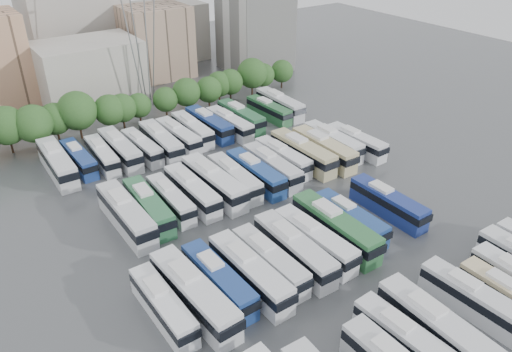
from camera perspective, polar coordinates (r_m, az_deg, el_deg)
ground at (r=65.75m, az=4.35°, el=-5.44°), size 220.00×220.00×0.00m
tree_line at (r=95.04m, az=-13.45°, el=8.30°), size 66.02×7.85×8.62m
city_buildings at (r=120.13m, az=-21.13°, el=13.29°), size 102.00×35.00×20.00m
apartment_tower at (r=123.24m, az=-0.09°, el=18.01°), size 14.00×14.00×26.00m
electricity_pylon at (r=100.21m, az=-13.28°, el=17.90°), size 9.00×6.91×33.83m
bus_r0_s5 at (r=50.15m, az=17.01°, el=-17.70°), size 3.09×11.74×3.65m
bus_r0_s6 at (r=51.80m, az=20.10°, el=-16.11°), size 3.20×13.31×4.16m
bus_r0_s8 at (r=56.46m, az=23.72°, el=-12.84°), size 3.10×11.92×3.71m
bus_r0_s9 at (r=58.39m, az=27.15°, el=-12.32°), size 2.48×11.19×3.51m
bus_r1_s0 at (r=52.32m, az=-10.57°, el=-14.35°), size 2.54×11.29×3.54m
bus_r1_s1 at (r=52.53m, az=-7.10°, el=-13.24°), size 3.64×13.76×4.28m
bus_r1_s2 at (r=54.31m, az=-4.31°, el=-11.75°), size 2.81×11.92×3.73m
bus_r1_s3 at (r=54.84m, az=-0.70°, el=-10.96°), size 3.01×12.84×4.01m
bus_r1_s4 at (r=56.62m, az=1.59°, el=-9.66°), size 2.76×11.80×3.69m
bus_r1_s5 at (r=58.11m, az=4.40°, el=-8.34°), size 3.10×12.96×4.05m
bus_r1_s6 at (r=59.88m, az=6.71°, el=-7.27°), size 3.16×12.50×3.90m
bus_r1_s7 at (r=62.03m, az=9.06°, el=-5.79°), size 3.10×13.69×4.29m
bus_r1_s8 at (r=64.52m, az=10.75°, el=-4.79°), size 2.53×11.48×3.60m
bus_r1_s10 at (r=68.65m, az=14.86°, el=-2.96°), size 2.68×11.99×3.76m
bus_r2_s1 at (r=65.72m, az=-14.62°, el=-4.26°), size 2.97×13.52×4.24m
bus_r2_s2 at (r=66.95m, az=-12.19°, el=-3.42°), size 3.30×12.52×3.89m
bus_r2_s3 at (r=68.32m, az=-9.72°, el=-2.63°), size 2.62×11.11×3.47m
bus_r2_s4 at (r=69.43m, az=-7.30°, el=-1.68°), size 2.68×12.28×3.85m
bus_r2_s5 at (r=70.70m, az=-4.84°, el=-0.72°), size 3.31×13.65×4.26m
bus_r2_s6 at (r=72.16m, az=-2.46°, el=-0.20°), size 3.02×12.00×3.74m
bus_r2_s7 at (r=73.25m, az=-0.07°, el=0.36°), size 2.71×12.28×3.85m
bus_r2_s8 at (r=74.94m, az=1.80°, el=1.08°), size 2.92×12.44×3.89m
bus_r2_s9 at (r=77.94m, az=3.09°, el=2.14°), size 2.83×11.70×3.65m
bus_r2_s10 at (r=79.09m, az=5.37°, el=2.70°), size 3.11×13.44×4.20m
bus_r2_s11 at (r=80.68m, az=7.74°, el=3.09°), size 2.98×13.20×4.13m
bus_r2_s12 at (r=83.61m, az=8.75°, el=3.91°), size 2.86×12.49×3.91m
bus_r2_s13 at (r=84.50m, az=11.37°, el=3.86°), size 3.02×11.79×3.67m
bus_r3_s0 at (r=81.46m, az=-21.76°, el=1.42°), size 3.17×13.51×4.22m
bus_r3_s1 at (r=82.48m, az=-19.60°, el=1.91°), size 2.67×11.10×3.47m
bus_r3_s2 at (r=82.37m, az=-17.18°, el=2.31°), size 2.88×11.27×3.51m
bus_r3_s3 at (r=82.94m, az=-15.27°, el=2.99°), size 2.81×12.79×4.01m
bus_r3_s4 at (r=83.36m, az=-12.89°, el=3.25°), size 2.88×11.26×3.51m
bus_r3_s5 at (r=84.07m, az=-10.80°, el=3.90°), size 3.27×12.87×4.01m
bus_r3_s6 at (r=85.87m, az=-8.88°, el=4.55°), size 3.01×11.98×3.73m
bus_r3_s7 at (r=88.02m, az=-7.28°, el=5.30°), size 2.83×11.87×3.71m
bus_r3_s8 at (r=89.61m, az=-5.40°, el=5.94°), size 3.09×12.54×3.91m
bus_r3_s9 at (r=89.73m, az=-3.05°, el=6.00°), size 3.05×12.03×3.75m
bus_r3_s10 at (r=92.41m, az=-1.73°, el=6.80°), size 2.83×12.39×3.88m
bus_r3_s12 at (r=95.86m, az=1.48°, el=7.55°), size 3.00×11.33×3.52m
bus_r3_s13 at (r=98.21m, az=2.74°, el=8.22°), size 2.99×12.82×4.01m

